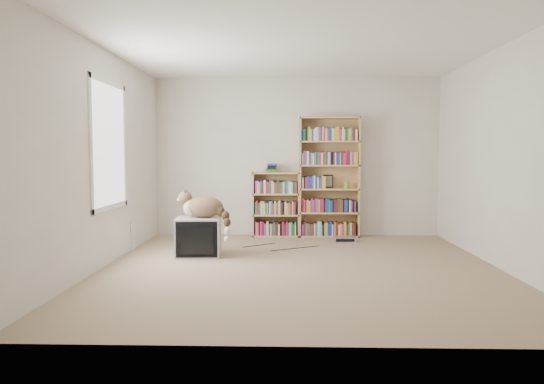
{
  "coord_description": "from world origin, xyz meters",
  "views": [
    {
      "loc": [
        -0.15,
        -5.97,
        1.28
      ],
      "look_at": [
        -0.35,
        1.0,
        0.8
      ],
      "focal_mm": 35.0,
      "sensor_mm": 36.0,
      "label": 1
    }
  ],
  "objects_px": {
    "crt_tv": "(199,237)",
    "bookcase_short": "(276,206)",
    "bookcase_tall": "(329,180)",
    "dvd_player": "(345,239)",
    "cat": "(207,210)"
  },
  "relations": [
    {
      "from": "cat",
      "to": "dvd_player",
      "type": "bearing_deg",
      "value": 32.89
    },
    {
      "from": "bookcase_short",
      "to": "dvd_player",
      "type": "distance_m",
      "value": 1.23
    },
    {
      "from": "bookcase_short",
      "to": "dvd_player",
      "type": "height_order",
      "value": "bookcase_short"
    },
    {
      "from": "dvd_player",
      "to": "cat",
      "type": "bearing_deg",
      "value": -152.98
    },
    {
      "from": "crt_tv",
      "to": "dvd_player",
      "type": "bearing_deg",
      "value": 25.75
    },
    {
      "from": "cat",
      "to": "bookcase_tall",
      "type": "distance_m",
      "value": 2.37
    },
    {
      "from": "bookcase_tall",
      "to": "bookcase_short",
      "type": "xyz_separation_m",
      "value": [
        -0.83,
        -0.0,
        -0.41
      ]
    },
    {
      "from": "crt_tv",
      "to": "bookcase_short",
      "type": "xyz_separation_m",
      "value": [
        0.96,
        1.65,
        0.23
      ]
    },
    {
      "from": "cat",
      "to": "bookcase_tall",
      "type": "bearing_deg",
      "value": 46.09
    },
    {
      "from": "cat",
      "to": "bookcase_short",
      "type": "bearing_deg",
      "value": 64.46
    },
    {
      "from": "crt_tv",
      "to": "cat",
      "type": "xyz_separation_m",
      "value": [
        0.11,
        0.0,
        0.34
      ]
    },
    {
      "from": "crt_tv",
      "to": "bookcase_short",
      "type": "distance_m",
      "value": 1.92
    },
    {
      "from": "crt_tv",
      "to": "bookcase_tall",
      "type": "distance_m",
      "value": 2.52
    },
    {
      "from": "bookcase_tall",
      "to": "cat",
      "type": "bearing_deg",
      "value": -135.44
    },
    {
      "from": "dvd_player",
      "to": "bookcase_short",
      "type": "bearing_deg",
      "value": 149.72
    }
  ]
}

